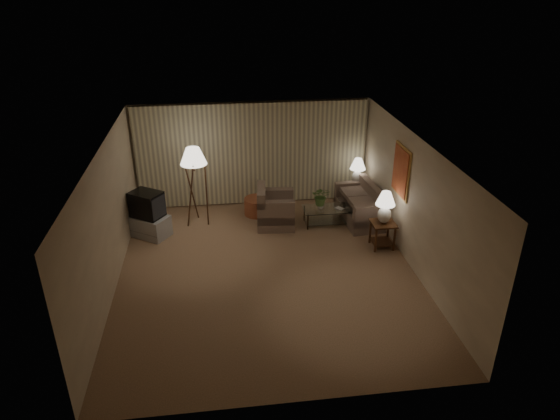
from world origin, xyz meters
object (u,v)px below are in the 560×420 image
object	(u,v)px
coffee_table	(326,213)
armchair	(276,210)
table_lamp_near	(385,205)
floor_lamp	(195,185)
crt_tv	(147,204)
vase	(321,206)
side_table_far	(356,191)
table_lamp_far	(358,169)
side_table_near	(383,230)
ottoman	(257,206)
tv_cabinet	(149,226)
sofa	(359,207)

from	to	relation	value
coffee_table	armchair	bearing A→B (deg)	174.75
armchair	table_lamp_near	xyz separation A→B (m)	(2.22, -1.36, 0.65)
floor_lamp	crt_tv	bearing A→B (deg)	-155.59
armchair	table_lamp_near	bearing A→B (deg)	-115.93
armchair	vase	size ratio (longest dim) A/B	7.30
side_table_far	table_lamp_near	size ratio (longest dim) A/B	0.81
table_lamp_far	crt_tv	world-z (taller)	table_lamp_far
side_table_near	crt_tv	bearing A→B (deg)	166.90
side_table_near	side_table_far	size ratio (longest dim) A/B	1.00
table_lamp_far	vase	distance (m)	1.59
floor_lamp	armchair	bearing A→B (deg)	-10.50
armchair	crt_tv	world-z (taller)	crt_tv
ottoman	vase	size ratio (longest dim) A/B	4.29
table_lamp_far	coffee_table	bearing A→B (deg)	-135.79
crt_tv	vase	size ratio (longest dim) A/B	5.67
coffee_table	floor_lamp	size ratio (longest dim) A/B	0.59
tv_cabinet	crt_tv	size ratio (longest dim) A/B	1.24
table_lamp_near	vase	size ratio (longest dim) A/B	4.91
sofa	tv_cabinet	xyz separation A→B (m)	(-5.05, -0.14, -0.11)
table_lamp_far	vase	world-z (taller)	table_lamp_far
sofa	side_table_near	world-z (taller)	sofa
table_lamp_far	tv_cabinet	size ratio (longest dim) A/B	0.66
armchair	crt_tv	xyz separation A→B (m)	(-2.98, -0.15, 0.41)
crt_tv	tv_cabinet	bearing A→B (deg)	0.00
vase	ottoman	bearing A→B (deg)	152.67
side_table_far	coffee_table	xyz separation A→B (m)	(-0.99, -0.97, -0.12)
coffee_table	tv_cabinet	xyz separation A→B (m)	(-4.21, -0.04, -0.03)
armchair	side_table_near	xyz separation A→B (m)	(2.22, -1.36, 0.02)
side_table_near	vase	size ratio (longest dim) A/B	3.99
sofa	vase	distance (m)	1.01
sofa	tv_cabinet	bearing A→B (deg)	-92.58
table_lamp_far	side_table_near	bearing A→B (deg)	-90.00
sofa	vase	bearing A→B (deg)	-88.43
sofa	table_lamp_near	world-z (taller)	table_lamp_near
side_table_far	tv_cabinet	xyz separation A→B (m)	(-5.20, -1.01, -0.15)
table_lamp_near	side_table_near	bearing A→B (deg)	90.00
sofa	table_lamp_far	world-z (taller)	table_lamp_far
sofa	table_lamp_far	xyz separation A→B (m)	(0.15, 0.87, 0.65)
table_lamp_far	floor_lamp	distance (m)	4.13
sofa	side_table_near	size ratio (longest dim) A/B	2.89
armchair	table_lamp_near	world-z (taller)	table_lamp_near
floor_lamp	vase	xyz separation A→B (m)	(2.95, -0.46, -0.52)
coffee_table	vase	size ratio (longest dim) A/B	7.58
side_table_near	table_lamp_near	bearing A→B (deg)	-90.00
sofa	side_table_near	distance (m)	1.36
table_lamp_far	coffee_table	world-z (taller)	table_lamp_far
table_lamp_near	coffee_table	world-z (taller)	table_lamp_near
armchair	sofa	bearing A→B (deg)	-84.77
table_lamp_far	vase	bearing A→B (deg)	-139.80
table_lamp_near	table_lamp_far	world-z (taller)	table_lamp_near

